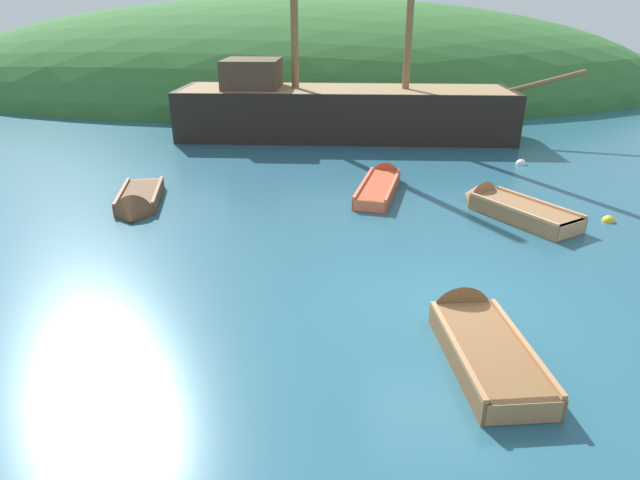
# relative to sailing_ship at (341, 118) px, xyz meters

# --- Properties ---
(ground_plane) EXTENTS (120.00, 120.00, 0.00)m
(ground_plane) POSITION_rel_sailing_ship_xyz_m (1.51, -13.93, -0.76)
(ground_plane) COLOR #285B70
(shore_hill) EXTENTS (47.52, 25.32, 11.25)m
(shore_hill) POSITION_rel_sailing_ship_xyz_m (-2.67, 15.08, -0.76)
(shore_hill) COLOR #387033
(shore_hill) RESTS_ON ground
(sailing_ship) EXTENTS (16.10, 3.92, 11.94)m
(sailing_ship) POSITION_rel_sailing_ship_xyz_m (0.00, 0.00, 0.00)
(sailing_ship) COLOR black
(sailing_ship) RESTS_ON ground
(rowboat_outer_left) EXTENTS (1.52, 3.13, 0.98)m
(rowboat_outer_left) POSITION_rel_sailing_ship_xyz_m (-5.60, -8.72, -0.67)
(rowboat_outer_left) COLOR brown
(rowboat_outer_left) RESTS_ON ground
(rowboat_near_dock) EXTENTS (1.76, 3.88, 0.87)m
(rowboat_near_dock) POSITION_rel_sailing_ship_xyz_m (1.04, -6.99, -0.66)
(rowboat_near_dock) COLOR #C64C2D
(rowboat_near_dock) RESTS_ON ground
(rowboat_portside) EXTENTS (2.71, 3.42, 1.04)m
(rowboat_portside) POSITION_rel_sailing_ship_xyz_m (4.13, -9.08, -0.62)
(rowboat_portside) COLOR #9E7047
(rowboat_portside) RESTS_ON ground
(rowboat_far) EXTENTS (1.37, 3.25, 1.05)m
(rowboat_far) POSITION_rel_sailing_ship_xyz_m (1.83, -14.99, -0.64)
(rowboat_far) COLOR brown
(rowboat_far) RESTS_ON ground
(buoy_yellow) EXTENTS (0.31, 0.31, 0.31)m
(buoy_yellow) POSITION_rel_sailing_ship_xyz_m (6.50, -9.58, -0.76)
(buoy_yellow) COLOR yellow
(buoy_yellow) RESTS_ON ground
(buoy_white) EXTENTS (0.35, 0.35, 0.35)m
(buoy_white) POSITION_rel_sailing_ship_xyz_m (6.07, -4.25, -0.76)
(buoy_white) COLOR white
(buoy_white) RESTS_ON ground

